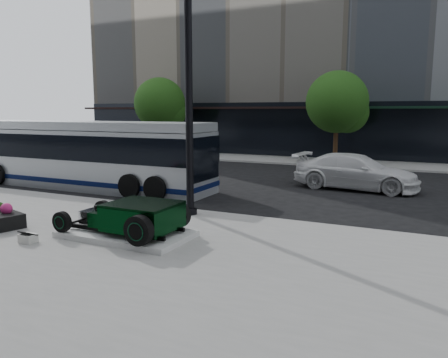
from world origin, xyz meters
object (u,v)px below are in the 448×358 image
at_px(hot_rod, 136,217).
at_px(lamppost, 189,101).
at_px(transit_bus, 86,154).
at_px(white_sedan, 356,172).

xyz_separation_m(hot_rod, lamppost, (-0.09, 2.93, 2.99)).
relative_size(transit_bus, white_sedan, 2.29).
xyz_separation_m(hot_rod, transit_bus, (-7.18, 5.95, 0.79)).
distance_m(hot_rod, transit_bus, 9.36).
bearing_deg(transit_bus, lamppost, -23.03).
relative_size(hot_rod, lamppost, 0.42).
bearing_deg(white_sedan, hot_rod, 164.75).
height_order(lamppost, white_sedan, lamppost).
bearing_deg(hot_rod, white_sedan, 70.14).
height_order(lamppost, transit_bus, lamppost).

